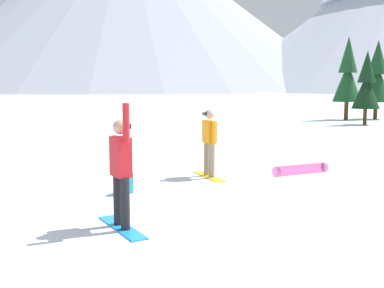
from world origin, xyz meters
name	(u,v)px	position (x,y,z in m)	size (l,w,h in m)	color
ground_plane	(309,230)	(0.00, 0.00, 0.00)	(800.00, 800.00, 0.00)	white
snowboarder_foreground	(121,169)	(-2.87, -0.99, 0.98)	(1.35, 1.17, 2.05)	#1E8CD8
snowboarder_midground	(209,141)	(-2.94, 3.62, 0.91)	(1.22, 1.29, 1.72)	yellow
loose_snowboard_far_spare	(301,169)	(-0.82, 4.83, 0.13)	(1.33, 1.37, 0.26)	pink
backpack_teal	(125,184)	(-4.03, 1.20, 0.21)	(0.30, 0.35, 0.47)	#1E7A7F
pine_tree_broad	(366,85)	(0.47, 21.62, 2.32)	(1.57, 1.57, 4.26)	#472D19
pine_tree_tall	(348,75)	(-0.76, 25.25, 2.96)	(1.85, 1.85, 5.43)	#472D19
pine_tree_young	(377,76)	(1.04, 26.65, 2.87)	(1.99, 1.99, 5.26)	#472D19
peak_west_ridge	(127,3)	(-90.41, 161.11, 33.55)	(170.19, 170.19, 64.22)	#9EA3B2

